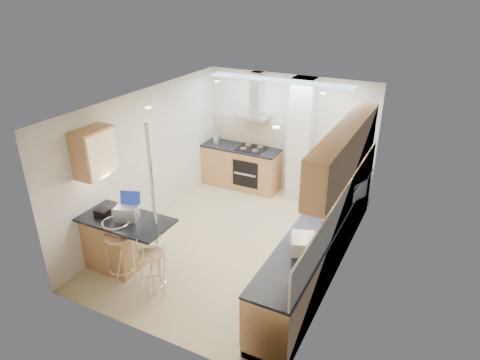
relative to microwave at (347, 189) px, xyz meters
The scene contains 16 objects.
ground 2.12m from the microwave, 155.03° to the right, with size 4.80×4.80×0.00m, color tan.
room_shell 1.47m from the microwave, 163.42° to the right, with size 3.64×4.84×2.51m.
right_counter 1.00m from the microwave, 101.55° to the right, with size 0.63×4.40×0.92m.
back_counter 2.99m from the microwave, 153.01° to the left, with size 1.70×0.63×0.92m.
peninsula 3.61m from the microwave, 141.39° to the right, with size 1.47×0.72×0.94m.
microwave is the anchor object (origin of this frame).
laptop 3.50m from the microwave, 140.88° to the right, with size 0.32×0.24×0.22m, color #A7A9AF.
bag 3.88m from the microwave, 143.38° to the right, with size 0.21×0.15×0.11m, color black.
bar_stool_near 3.70m from the microwave, 137.71° to the right, with size 0.43×0.43×1.05m, color tan, non-canonical shape.
bar_stool_end 3.32m from the microwave, 129.61° to the right, with size 0.39×0.39×0.95m, color tan, non-canonical shape.
jar_a 0.20m from the microwave, 124.36° to the right, with size 0.12×0.12×0.19m, color beige.
jar_b 0.22m from the microwave, 82.96° to the right, with size 0.11×0.11×0.15m, color beige.
jar_c 0.87m from the microwave, 95.34° to the right, with size 0.14×0.14×0.20m, color #BBB095.
jar_d 1.84m from the microwave, 96.09° to the right, with size 0.10×0.10×0.15m, color white.
bread_bin 1.78m from the microwave, 94.37° to the right, with size 0.30×0.38×0.20m, color beige.
kettle 3.41m from the microwave, 158.35° to the left, with size 0.16×0.16×0.20m, color silver.
Camera 1 is at (2.93, -5.59, 4.16)m, focal length 32.00 mm.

